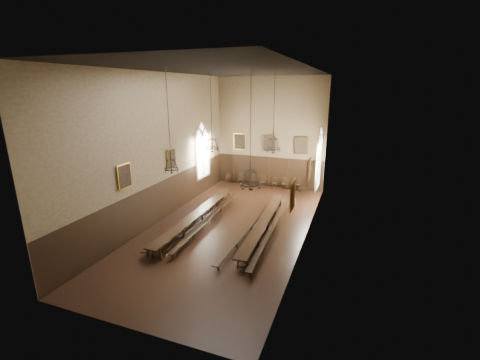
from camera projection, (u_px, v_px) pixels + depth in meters
The scene contains 32 objects.
floor at pixel (229, 228), 19.28m from camera, with size 9.00×18.00×0.02m, color black.
ceiling at pixel (228, 69), 16.77m from camera, with size 9.00×18.00×0.02m, color black.
wall_back at pixel (270, 133), 26.15m from camera, with size 9.00×0.02×9.00m, color #7F6F4E.
wall_front at pixel (119, 209), 9.90m from camera, with size 9.00×0.02×9.00m, color #7F6F4E.
wall_left at pixel (160, 149), 19.52m from camera, with size 0.02×18.00×9.00m, color #7F6F4E.
wall_right at pixel (309, 160), 16.53m from camera, with size 0.02×18.00×9.00m, color #7F6F4E.
wainscot_panelling at pixel (229, 208), 18.93m from camera, with size 9.00×18.00×2.50m, color black, non-canonical shape.
table_left at pixel (199, 218), 19.73m from camera, with size 0.79×10.14×0.79m.
table_right at pixel (264, 226), 18.65m from camera, with size 1.13×9.48×0.74m.
bench_left_outer at pixel (191, 217), 20.12m from camera, with size 0.49×10.15×0.46m.
bench_left_inner at pixel (209, 220), 19.68m from camera, with size 0.66×9.49×0.43m.
bench_right_inner at pixel (251, 226), 18.79m from camera, with size 0.49×10.01×0.45m.
bench_right_outer at pixel (272, 229), 18.45m from camera, with size 0.74×10.10×0.45m.
chair_0 at pixel (228, 181), 28.05m from camera, with size 0.49×0.49×0.87m.
chair_1 at pixel (241, 181), 27.69m from camera, with size 0.50×0.50×1.03m.
chair_3 at pixel (262, 184), 27.12m from camera, with size 0.43×0.43×0.92m.
chair_4 at pixel (274, 185), 26.73m from camera, with size 0.43×0.43×0.91m.
chair_5 at pixel (285, 186), 26.47m from camera, with size 0.50×0.50×0.98m.
chair_6 at pixel (298, 187), 26.11m from camera, with size 0.50×0.50×0.96m.
chandelier_back_left at pixel (212, 143), 20.58m from camera, with size 0.86×0.86×4.80m.
chandelier_back_right at pixel (273, 144), 20.00m from camera, with size 0.94×0.94×4.75m.
chandelier_front_left at pixel (171, 161), 16.63m from camera, with size 0.75×0.75×5.13m.
chandelier_front_right at pixel (250, 177), 14.89m from camera, with size 0.93×0.93×5.40m.
portrait_back_0 at pixel (240, 142), 27.12m from camera, with size 1.10×0.12×1.40m.
portrait_back_1 at pixel (269, 143), 26.26m from camera, with size 1.10×0.12×1.40m.
portrait_back_2 at pixel (301, 145), 25.39m from camera, with size 1.10×0.12×1.40m.
portrait_left_0 at pixel (171, 159), 20.60m from camera, with size 0.12×1.00×1.30m.
portrait_left_1 at pixel (125, 176), 16.55m from camera, with size 0.12×1.00×1.30m.
portrait_right_0 at pixel (309, 170), 17.70m from camera, with size 0.12×1.00×1.30m.
portrait_right_1 at pixel (293, 195), 13.64m from camera, with size 0.12×1.00×1.30m.
window_right at pixel (319, 159), 21.82m from camera, with size 0.20×2.20×4.60m, color white, non-canonical shape.
window_left at pixel (202, 151), 24.76m from camera, with size 0.20×2.20×4.60m, color white, non-canonical shape.
Camera 1 is at (6.72, -16.41, 8.11)m, focal length 24.00 mm.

